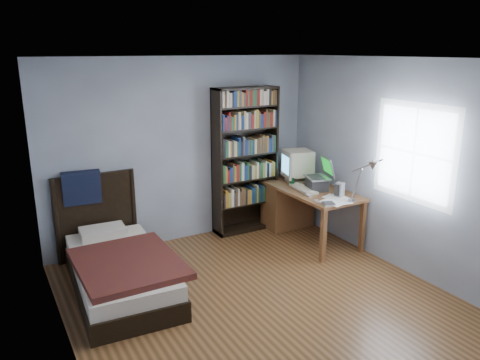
% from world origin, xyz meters
% --- Properties ---
extents(room, '(4.20, 4.24, 2.50)m').
position_xyz_m(room, '(0.03, -0.00, 1.25)').
color(room, '#513417').
rests_on(room, ground).
extents(desk, '(0.75, 1.49, 0.73)m').
position_xyz_m(desk, '(1.50, 1.61, 0.41)').
color(desk, brown).
rests_on(desk, floor).
extents(crt_monitor, '(0.49, 0.45, 0.47)m').
position_xyz_m(crt_monitor, '(1.55, 1.61, 0.99)').
color(crt_monitor, beige).
rests_on(crt_monitor, desk).
extents(laptop, '(0.45, 0.43, 0.44)m').
position_xyz_m(laptop, '(1.56, 1.12, 0.85)').
color(laptop, '#2D2D30').
rests_on(laptop, desk).
extents(desk_lamp, '(0.25, 0.55, 0.65)m').
position_xyz_m(desk_lamp, '(1.47, 0.10, 1.25)').
color(desk_lamp, '#99999E').
rests_on(desk_lamp, desk).
extents(keyboard, '(0.26, 0.51, 0.05)m').
position_xyz_m(keyboard, '(1.37, 1.19, 0.75)').
color(keyboard, '#BEB49E').
rests_on(keyboard, desk).
extents(speaker, '(0.12, 0.12, 0.19)m').
position_xyz_m(speaker, '(1.61, 0.73, 0.82)').
color(speaker, '#99999C').
rests_on(speaker, desk).
extents(soda_can, '(0.07, 0.07, 0.12)m').
position_xyz_m(soda_can, '(1.36, 1.45, 0.79)').
color(soda_can, '#063215').
rests_on(soda_can, desk).
extents(mouse, '(0.06, 0.11, 0.04)m').
position_xyz_m(mouse, '(1.46, 1.46, 0.75)').
color(mouse, silver).
rests_on(mouse, desk).
extents(phone_silver, '(0.05, 0.09, 0.02)m').
position_xyz_m(phone_silver, '(1.27, 0.94, 0.74)').
color(phone_silver, '#B3B3B8').
rests_on(phone_silver, desk).
extents(phone_grey, '(0.07, 0.09, 0.02)m').
position_xyz_m(phone_grey, '(1.22, 0.71, 0.74)').
color(phone_grey, '#99999C').
rests_on(phone_grey, desk).
extents(external_drive, '(0.17, 0.17, 0.03)m').
position_xyz_m(external_drive, '(1.26, 0.53, 0.74)').
color(external_drive, '#99999C').
rests_on(external_drive, desk).
extents(bookshelf, '(0.94, 0.30, 2.08)m').
position_xyz_m(bookshelf, '(0.89, 1.94, 1.05)').
color(bookshelf, black).
rests_on(bookshelf, floor).
extents(bed, '(1.08, 2.07, 1.16)m').
position_xyz_m(bed, '(-1.22, 1.14, 0.26)').
color(bed, black).
rests_on(bed, floor).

